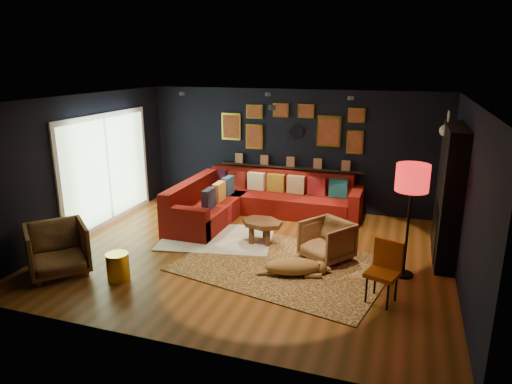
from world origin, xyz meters
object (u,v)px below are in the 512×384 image
(pouf, at_px, (218,213))
(floor_lamp, at_px, (412,183))
(sectional, at_px, (251,202))
(armchair_right, at_px, (327,239))
(orange_chair, at_px, (385,267))
(gold_stool, at_px, (118,267))
(dog, at_px, (293,263))
(coffee_table, at_px, (262,225))
(armchair_left, at_px, (57,247))

(pouf, bearing_deg, floor_lamp, -19.09)
(sectional, bearing_deg, armchair_right, -41.13)
(orange_chair, bearing_deg, floor_lamp, 91.37)
(gold_stool, distance_m, dog, 2.63)
(coffee_table, bearing_deg, armchair_right, -15.27)
(armchair_right, distance_m, gold_stool, 3.31)
(armchair_right, xyz_separation_m, orange_chair, (0.97, -1.08, 0.14))
(coffee_table, xyz_separation_m, armchair_left, (-2.59, -2.16, 0.09))
(coffee_table, distance_m, armchair_right, 1.27)
(pouf, distance_m, orange_chair, 3.98)
(dog, bearing_deg, pouf, 120.07)
(armchair_left, xyz_separation_m, gold_stool, (0.99, 0.10, -0.23))
(sectional, relative_size, orange_chair, 4.02)
(armchair_right, xyz_separation_m, floor_lamp, (1.23, -0.21, 1.11))
(coffee_table, bearing_deg, floor_lamp, -12.56)
(armchair_right, bearing_deg, sectional, 173.49)
(floor_lamp, bearing_deg, orange_chair, -106.46)
(floor_lamp, bearing_deg, dog, -161.51)
(sectional, distance_m, dog, 2.83)
(armchair_left, distance_m, orange_chair, 4.85)
(gold_stool, bearing_deg, armchair_left, -173.95)
(armchair_right, bearing_deg, orange_chair, -13.51)
(armchair_right, relative_size, dog, 0.63)
(dog, bearing_deg, armchair_right, 44.74)
(armchair_right, relative_size, gold_stool, 1.73)
(armchair_left, relative_size, gold_stool, 2.08)
(floor_lamp, bearing_deg, sectional, 149.17)
(coffee_table, height_order, pouf, coffee_table)
(gold_stool, bearing_deg, pouf, 80.81)
(orange_chair, relative_size, floor_lamp, 0.49)
(pouf, bearing_deg, orange_chair, -32.30)
(sectional, bearing_deg, pouf, -129.42)
(armchair_right, height_order, orange_chair, orange_chair)
(pouf, xyz_separation_m, floor_lamp, (3.61, -1.25, 1.26))
(floor_lamp, bearing_deg, coffee_table, 167.44)
(sectional, bearing_deg, coffee_table, -63.36)
(floor_lamp, bearing_deg, gold_stool, -159.67)
(orange_chair, height_order, floor_lamp, floor_lamp)
(coffee_table, distance_m, pouf, 1.36)
(gold_stool, xyz_separation_m, orange_chair, (3.80, 0.63, 0.29))
(coffee_table, distance_m, floor_lamp, 2.76)
(sectional, height_order, gold_stool, sectional)
(sectional, height_order, pouf, sectional)
(pouf, height_order, armchair_right, armchair_right)
(pouf, xyz_separation_m, orange_chair, (3.36, -2.12, 0.29))
(armchair_left, height_order, armchair_right, armchair_left)
(sectional, distance_m, gold_stool, 3.49)
(armchair_left, xyz_separation_m, armchair_right, (3.82, 1.82, -0.07))
(sectional, bearing_deg, gold_stool, -105.71)
(pouf, relative_size, armchair_left, 0.65)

